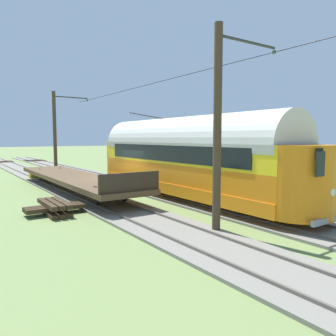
% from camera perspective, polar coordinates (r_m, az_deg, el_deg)
% --- Properties ---
extents(ground_plane, '(220.00, 220.00, 0.00)m').
position_cam_1_polar(ground_plane, '(19.19, -7.86, -4.49)').
color(ground_plane, olive).
extents(track_streetcar_siding, '(2.80, 80.00, 0.18)m').
position_cam_1_polar(track_streetcar_siding, '(20.41, -3.20, -3.71)').
color(track_streetcar_siding, slate).
rests_on(track_streetcar_siding, ground).
extents(track_adjacent_siding, '(2.80, 80.00, 0.18)m').
position_cam_1_polar(track_adjacent_siding, '(18.68, -13.83, -4.69)').
color(track_adjacent_siding, slate).
rests_on(track_adjacent_siding, ground).
extents(vintage_streetcar, '(2.65, 15.94, 4.74)m').
position_cam_1_polar(vintage_streetcar, '(17.23, 2.91, 1.99)').
color(vintage_streetcar, orange).
rests_on(vintage_streetcar, ground).
extents(flatcar_adjacent, '(2.80, 14.75, 1.60)m').
position_cam_1_polar(flatcar_adjacent, '(20.40, -15.81, -1.62)').
color(flatcar_adjacent, brown).
rests_on(flatcar_adjacent, ground).
extents(catenary_pole_foreground, '(3.02, 0.28, 6.95)m').
position_cam_1_polar(catenary_pole_foreground, '(28.50, -18.76, 5.81)').
color(catenary_pole_foreground, '#423323').
rests_on(catenary_pole_foreground, ground).
extents(catenary_pole_mid_near, '(3.02, 0.28, 6.95)m').
position_cam_1_polar(catenary_pole_mid_near, '(11.28, 8.84, 7.32)').
color(catenary_pole_mid_near, '#423323').
rests_on(catenary_pole_mid_near, ground).
extents(overhead_wire_run, '(2.81, 42.42, 0.18)m').
position_cam_1_polar(overhead_wire_run, '(14.09, 15.02, 18.12)').
color(overhead_wire_run, black).
rests_on(overhead_wire_run, ground).
extents(spare_tie_stack, '(2.40, 2.40, 0.54)m').
position_cam_1_polar(spare_tie_stack, '(14.92, -18.99, -6.48)').
color(spare_tie_stack, '#382819').
rests_on(spare_tie_stack, ground).
extents(track_end_bumper, '(1.80, 0.60, 0.80)m').
position_cam_1_polar(track_end_bumper, '(28.02, -20.96, -0.90)').
color(track_end_bumper, '#B2A519').
rests_on(track_end_bumper, ground).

